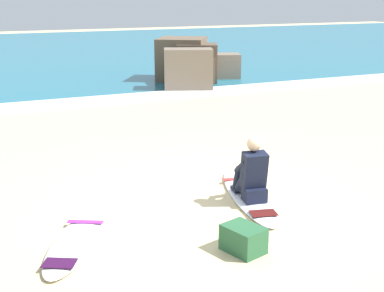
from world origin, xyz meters
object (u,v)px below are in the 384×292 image
at_px(surfboard_main, 248,196).
at_px(surfboard_spare_near, 74,242).
at_px(surfer_seated, 252,175).
at_px(beach_bag, 243,239).

relative_size(surfboard_main, surfboard_spare_near, 1.29).
xyz_separation_m(surfboard_main, surfboard_spare_near, (-2.74, -0.48, 0.00)).
distance_m(surfer_seated, surfboard_spare_near, 2.73).
bearing_deg(beach_bag, surfboard_spare_near, 150.79).
xyz_separation_m(surfer_seated, beach_bag, (-0.88, -1.31, -0.28)).
relative_size(surfboard_main, beach_bag, 5.10).
distance_m(surfboard_main, surfboard_spare_near, 2.79).
xyz_separation_m(surfboard_spare_near, beach_bag, (1.80, -1.01, 0.12)).
bearing_deg(surfboard_main, surfer_seated, -107.99).
bearing_deg(surfer_seated, surfboard_spare_near, -173.65).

